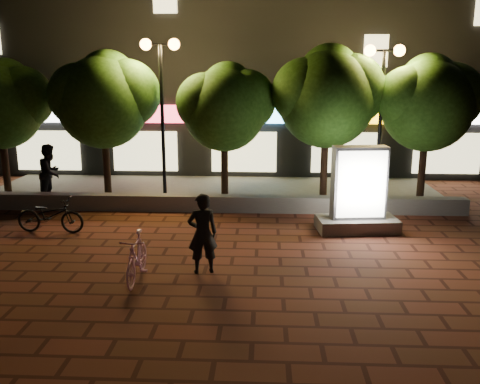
# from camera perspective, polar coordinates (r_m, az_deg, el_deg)

# --- Properties ---
(ground) EXTENTS (80.00, 80.00, 0.00)m
(ground) POSITION_cam_1_polar(r_m,az_deg,el_deg) (12.25, -6.04, -7.09)
(ground) COLOR #5C281C
(ground) RESTS_ON ground
(retaining_wall) EXTENTS (16.00, 0.45, 0.50)m
(retaining_wall) POSITION_cam_1_polar(r_m,az_deg,el_deg) (15.96, -3.89, -1.24)
(retaining_wall) COLOR slate
(retaining_wall) RESTS_ON ground
(sidewalk) EXTENTS (16.00, 5.00, 0.08)m
(sidewalk) POSITION_cam_1_polar(r_m,az_deg,el_deg) (18.42, -2.99, 0.08)
(sidewalk) COLOR slate
(sidewalk) RESTS_ON ground
(building_block) EXTENTS (28.00, 8.12, 11.30)m
(building_block) POSITION_cam_1_polar(r_m,az_deg,el_deg) (24.41, -1.57, 15.07)
(building_block) COLOR black
(building_block) RESTS_ON ground
(tree_far_left) EXTENTS (3.36, 2.80, 4.63)m
(tree_far_left) POSITION_cam_1_polar(r_m,az_deg,el_deg) (18.98, -25.10, 9.18)
(tree_far_left) COLOR black
(tree_far_left) RESTS_ON sidewalk
(tree_left) EXTENTS (3.60, 3.00, 4.89)m
(tree_left) POSITION_cam_1_polar(r_m,az_deg,el_deg) (17.63, -14.87, 10.25)
(tree_left) COLOR black
(tree_left) RESTS_ON sidewalk
(tree_mid) EXTENTS (3.24, 2.70, 4.50)m
(tree_mid) POSITION_cam_1_polar(r_m,az_deg,el_deg) (16.88, -1.59, 9.79)
(tree_mid) COLOR black
(tree_mid) RESTS_ON sidewalk
(tree_right) EXTENTS (3.72, 3.10, 5.07)m
(tree_right) POSITION_cam_1_polar(r_m,az_deg,el_deg) (16.94, 9.83, 10.80)
(tree_right) COLOR black
(tree_right) RESTS_ON sidewalk
(tree_far_right) EXTENTS (3.48, 2.90, 4.76)m
(tree_far_right) POSITION_cam_1_polar(r_m,az_deg,el_deg) (17.61, 20.33, 9.63)
(tree_far_right) COLOR black
(tree_far_right) RESTS_ON sidewalk
(street_lamp_left) EXTENTS (1.26, 0.36, 5.18)m
(street_lamp_left) POSITION_cam_1_polar(r_m,az_deg,el_deg) (16.87, -8.80, 12.40)
(street_lamp_left) COLOR black
(street_lamp_left) RESTS_ON sidewalk
(street_lamp_right) EXTENTS (1.26, 0.36, 4.98)m
(street_lamp_right) POSITION_cam_1_polar(r_m,az_deg,el_deg) (16.94, 15.63, 11.62)
(street_lamp_right) COLOR black
(street_lamp_right) RESTS_ON sidewalk
(ad_kiosk) EXTENTS (2.25, 1.31, 2.33)m
(ad_kiosk) POSITION_cam_1_polar(r_m,az_deg,el_deg) (14.18, 13.04, -0.56)
(ad_kiosk) COLOR slate
(ad_kiosk) RESTS_ON ground
(scooter_pink) EXTENTS (0.50, 1.68, 1.01)m
(scooter_pink) POSITION_cam_1_polar(r_m,az_deg,el_deg) (10.88, -11.45, -7.14)
(scooter_pink) COLOR #DD90C4
(scooter_pink) RESTS_ON ground
(rider) EXTENTS (0.73, 0.58, 1.76)m
(rider) POSITION_cam_1_polar(r_m,az_deg,el_deg) (10.97, -4.19, -4.64)
(rider) COLOR black
(rider) RESTS_ON ground
(scooter_parked) EXTENTS (1.88, 0.74, 0.97)m
(scooter_parked) POSITION_cam_1_polar(r_m,az_deg,el_deg) (14.67, -20.42, -2.44)
(scooter_parked) COLOR black
(scooter_parked) RESTS_ON ground
(pedestrian) EXTENTS (0.81, 0.99, 1.89)m
(pedestrian) POSITION_cam_1_polar(r_m,az_deg,el_deg) (17.76, -20.39, 2.01)
(pedestrian) COLOR black
(pedestrian) RESTS_ON sidewalk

